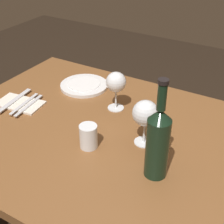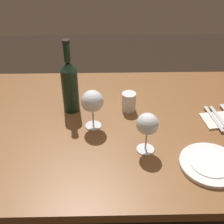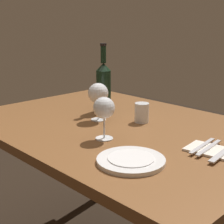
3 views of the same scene
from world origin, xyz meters
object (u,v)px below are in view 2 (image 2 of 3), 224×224
at_px(wine_glass_left, 92,102).
at_px(water_tumbler, 129,102).
at_px(fork_outer, 214,118).
at_px(wine_bottle, 70,85).
at_px(fork_inner, 220,118).
at_px(wine_glass_right, 147,125).
at_px(dinner_plate, 210,164).

bearing_deg(wine_glass_left, water_tumbler, 36.96).
height_order(wine_glass_left, fork_outer, wine_glass_left).
xyz_separation_m(wine_bottle, fork_outer, (0.60, -0.10, -0.11)).
bearing_deg(fork_inner, wine_glass_right, -152.15).
xyz_separation_m(wine_glass_right, fork_inner, (0.33, 0.18, -0.10)).
bearing_deg(dinner_plate, water_tumbler, 126.77).
bearing_deg(water_tumbler, wine_glass_left, -143.04).
distance_m(wine_glass_right, water_tumbler, 0.28).
xyz_separation_m(wine_glass_right, wine_bottle, (-0.30, 0.27, 0.01)).
relative_size(wine_glass_left, water_tumbler, 1.97).
bearing_deg(water_tumbler, wine_bottle, 178.08).
xyz_separation_m(wine_glass_left, water_tumbler, (0.15, 0.11, -0.08)).
bearing_deg(fork_outer, water_tumbler, 166.12).
distance_m(wine_bottle, dinner_plate, 0.64).
bearing_deg(wine_glass_right, wine_bottle, 137.52).
xyz_separation_m(wine_glass_left, fork_inner, (0.53, 0.03, -0.11)).
height_order(wine_glass_left, wine_glass_right, wine_glass_left).
bearing_deg(wine_glass_left, wine_bottle, 128.75).
relative_size(wine_bottle, fork_outer, 1.79).
xyz_separation_m(water_tumbler, fork_outer, (0.35, -0.09, -0.03)).
distance_m(wine_bottle, fork_inner, 0.65).
bearing_deg(fork_inner, water_tumbler, 167.00).
bearing_deg(fork_outer, wine_bottle, 171.00).
height_order(wine_glass_right, fork_inner, wine_glass_right).
bearing_deg(wine_bottle, fork_outer, -9.00).
bearing_deg(wine_glass_right, dinner_plate, -22.02).
height_order(wine_glass_right, dinner_plate, wine_glass_right).
height_order(dinner_plate, fork_inner, dinner_plate).
bearing_deg(wine_glass_right, fork_outer, 29.74).
bearing_deg(fork_outer, wine_glass_right, -150.26).
xyz_separation_m(wine_glass_right, fork_outer, (0.31, 0.18, -0.10)).
bearing_deg(wine_bottle, wine_glass_left, -51.25).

